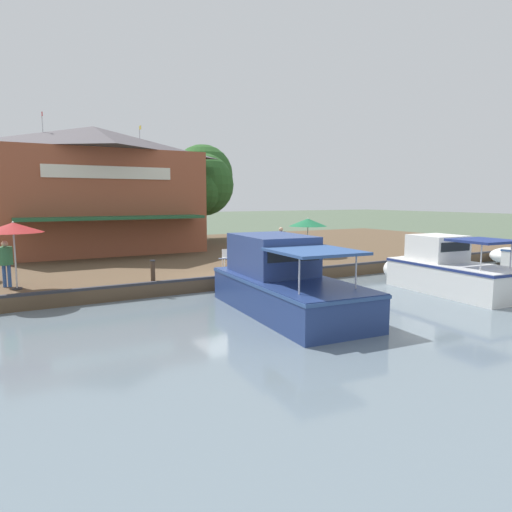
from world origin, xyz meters
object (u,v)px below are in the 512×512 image
(cafe_chair_back_row_seat, at_px, (227,257))
(tree_upstream_bank, at_px, (202,186))
(patio_umbrella_back_row, at_px, (13,228))
(cafe_chair_facing_river, at_px, (259,255))
(motorboat_fourth_along, at_px, (276,282))
(mooring_post, at_px, (153,271))
(waterfront_restaurant, at_px, (96,188))
(tree_downstream_bank, at_px, (202,176))
(patio_umbrella_mid_patio_right, at_px, (308,222))
(person_mid_patio, at_px, (6,258))
(person_near_entrance, at_px, (281,239))
(motorboat_far_downstream, at_px, (442,271))

(cafe_chair_back_row_seat, xyz_separation_m, tree_upstream_bank, (-13.28, 4.23, 3.85))
(patio_umbrella_back_row, xyz_separation_m, cafe_chair_facing_river, (-1.17, 11.09, -1.82))
(patio_umbrella_back_row, bearing_deg, motorboat_fourth_along, 56.39)
(cafe_chair_back_row_seat, height_order, mooring_post, mooring_post)
(waterfront_restaurant, bearing_deg, tree_downstream_bank, 117.95)
(mooring_post, bearing_deg, patio_umbrella_back_row, -103.98)
(cafe_chair_facing_river, bearing_deg, patio_umbrella_mid_patio_right, 111.76)
(patio_umbrella_back_row, height_order, cafe_chair_facing_river, patio_umbrella_back_row)
(person_mid_patio, bearing_deg, waterfront_restaurant, 154.46)
(person_near_entrance, distance_m, tree_upstream_bank, 12.76)
(motorboat_far_downstream, bearing_deg, mooring_post, -113.98)
(waterfront_restaurant, distance_m, tree_downstream_bank, 10.80)
(tree_upstream_bank, bearing_deg, person_mid_patio, -44.69)
(patio_umbrella_back_row, distance_m, person_mid_patio, 1.38)
(waterfront_restaurant, bearing_deg, cafe_chair_back_row_seat, 21.60)
(patio_umbrella_back_row, height_order, motorboat_far_downstream, patio_umbrella_back_row)
(waterfront_restaurant, distance_m, person_mid_patio, 12.99)
(mooring_post, distance_m, tree_downstream_bank, 21.33)
(tree_downstream_bank, bearing_deg, mooring_post, -28.22)
(patio_umbrella_back_row, relative_size, cafe_chair_back_row_seat, 2.98)
(motorboat_far_downstream, bearing_deg, person_mid_patio, -112.75)
(waterfront_restaurant, xyz_separation_m, cafe_chair_back_row_seat, (10.65, 4.22, -3.55))
(tree_downstream_bank, bearing_deg, waterfront_restaurant, -62.05)
(mooring_post, bearing_deg, tree_upstream_bank, 151.09)
(waterfront_restaurant, bearing_deg, motorboat_fourth_along, 9.40)
(cafe_chair_facing_river, height_order, mooring_post, mooring_post)
(patio_umbrella_back_row, xyz_separation_m, person_mid_patio, (-0.66, -0.30, -1.17))
(person_near_entrance, height_order, tree_downstream_bank, tree_downstream_bank)
(patio_umbrella_mid_patio_right, height_order, tree_upstream_bank, tree_upstream_bank)
(person_near_entrance, relative_size, mooring_post, 1.93)
(cafe_chair_back_row_seat, bearing_deg, cafe_chair_facing_river, 80.84)
(cafe_chair_back_row_seat, distance_m, motorboat_fourth_along, 6.92)
(motorboat_far_downstream, height_order, tree_downstream_bank, tree_downstream_bank)
(person_mid_patio, bearing_deg, tree_downstream_bank, 137.76)
(cafe_chair_facing_river, bearing_deg, person_mid_patio, -87.45)
(person_near_entrance, bearing_deg, tree_upstream_bank, 177.91)
(tree_upstream_bank, bearing_deg, motorboat_fourth_along, -15.48)
(patio_umbrella_mid_patio_right, xyz_separation_m, cafe_chair_back_row_seat, (1.42, -5.95, -1.50))
(waterfront_restaurant, distance_m, patio_umbrella_mid_patio_right, 13.88)
(cafe_chair_back_row_seat, bearing_deg, mooring_post, -59.89)
(patio_umbrella_back_row, height_order, patio_umbrella_mid_patio_right, patio_umbrella_back_row)
(cafe_chair_facing_river, distance_m, tree_upstream_bank, 14.32)
(cafe_chair_back_row_seat, bearing_deg, person_mid_patio, -85.37)
(patio_umbrella_mid_patio_right, relative_size, cafe_chair_facing_river, 2.64)
(waterfront_restaurant, height_order, person_near_entrance, waterfront_restaurant)
(waterfront_restaurant, distance_m, patio_umbrella_back_row, 13.26)
(waterfront_restaurant, distance_m, motorboat_fourth_along, 18.04)
(patio_umbrella_back_row, relative_size, motorboat_fourth_along, 0.31)
(waterfront_restaurant, bearing_deg, patio_umbrella_back_row, -23.10)
(patio_umbrella_back_row, bearing_deg, person_mid_patio, -155.41)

